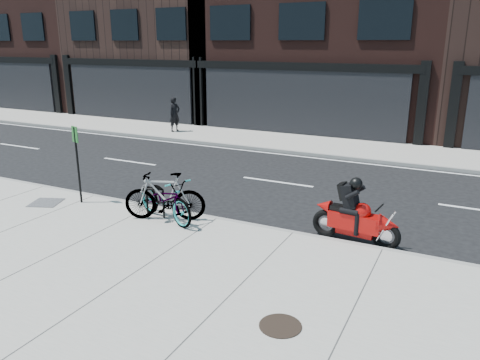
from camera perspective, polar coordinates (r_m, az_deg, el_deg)
The scene contains 13 objects.
ground at distance 13.30m, azimuth 1.33°, elevation -2.47°, with size 120.00×120.00×0.00m, color black.
sidewalk_near at distance 9.35m, azimuth -12.13°, elevation -10.94°, with size 60.00×6.00×0.13m, color gray.
sidewalk_far at distance 20.32m, azimuth 10.73°, elevation 4.09°, with size 60.00×3.50×0.13m, color gray.
building_west at distance 37.74m, azimuth -21.19°, elevation 19.11°, with size 10.00×10.00×13.50m, color black.
building_midwest at distance 31.21m, azimuth -7.70°, elevation 19.40°, with size 10.00×10.00×12.00m, color black.
bike_rack at distance 11.68m, azimuth -10.30°, elevation -2.47°, with size 0.42×0.21×0.76m.
bicycle_front at distance 11.47m, azimuth -9.10°, elevation -2.25°, with size 0.72×2.06×1.08m, color gray.
bicycle_rear at distance 11.46m, azimuth -9.17°, elevation -1.97°, with size 0.56×1.99×1.19m, color gray.
motorcycle at distance 10.63m, azimuth 14.37°, elevation -4.43°, with size 2.03×0.62×1.51m.
pedestrian at distance 23.04m, azimuth -7.98°, elevation 7.93°, with size 0.61×0.40×1.67m, color black.
manhole_cover at distance 7.52m, azimuth 4.94°, elevation -17.28°, with size 0.66×0.66×0.01m, color black.
utility_grate at distance 13.72m, azimuth -22.57°, elevation -2.56°, with size 0.75×0.75×0.01m, color #454648.
sign_post at distance 13.10m, azimuth -19.24°, elevation 2.58°, with size 0.27×0.10×2.09m.
Camera 1 is at (5.35, -11.39, 4.30)m, focal length 35.00 mm.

